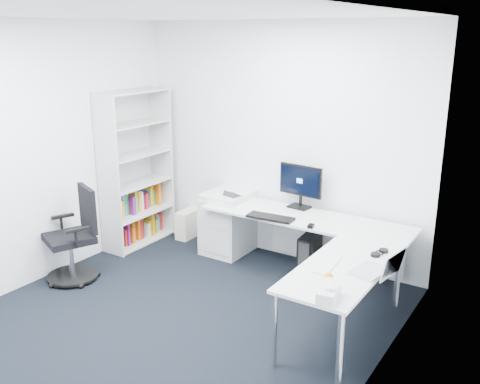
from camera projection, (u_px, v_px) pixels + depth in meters
The scene contains 21 objects.
ground at pixel (163, 329), 4.80m from camera, with size 4.20×4.20×0.00m, color black.
ceiling at pixel (148, 13), 4.02m from camera, with size 4.20×4.20×0.00m, color white.
wall_back at pixel (279, 143), 6.10m from camera, with size 3.60×0.02×2.70m, color white.
wall_left at pixel (20, 158), 5.34m from camera, with size 0.02×4.20×2.70m, color white.
wall_right at pixel (366, 226), 3.47m from camera, with size 0.02×4.20×2.70m, color white.
l_desk at pixel (291, 256), 5.54m from camera, with size 2.30×1.29×0.67m, color silver, non-canonical shape.
drawer_pedestal at pixel (229, 222), 6.43m from camera, with size 0.49×0.61×0.75m, color silver.
bookshelf at pixel (136, 169), 6.53m from camera, with size 0.37×0.96×1.91m, color silver, non-canonical shape.
task_chair at pixel (69, 236), 5.63m from camera, with size 0.56×0.56×1.01m, color black, non-canonical shape.
black_pc_tower at pixel (311, 252), 5.96m from camera, with size 0.19×0.42×0.42m, color black.
beige_pc_tower at pixel (188, 224), 6.93m from camera, with size 0.17×0.38×0.36m, color beige.
power_strip at pixel (333, 274), 5.85m from camera, with size 0.38×0.06×0.04m, color silver.
monitor at pixel (300, 186), 5.92m from camera, with size 0.53×0.17×0.51m, color black, non-canonical shape.
black_keyboard at pixel (270, 217), 5.65m from camera, with size 0.50×0.18×0.02m, color black.
mouse at pixel (311, 226), 5.39m from camera, with size 0.06×0.09×0.03m, color black.
desk_phone at pixel (233, 197), 6.18m from camera, with size 0.18×0.18×0.13m, color #2C2C2E, non-canonical shape.
laptop at pixel (370, 259), 4.35m from camera, with size 0.34×0.33×0.24m, color silver, non-canonical shape.
white_keyboard at pixel (328, 265), 4.50m from camera, with size 0.11×0.40×0.01m, color silver.
headphones at pixel (380, 252), 4.73m from camera, with size 0.12×0.19×0.05m, color black, non-canonical shape.
orange_fruit at pixel (328, 278), 4.19m from camera, with size 0.08×0.08×0.08m, color orange.
tissue_box at pixel (329, 294), 3.93m from camera, with size 0.13×0.25×0.09m, color silver.
Camera 1 is at (2.88, -3.19, 2.56)m, focal length 40.00 mm.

